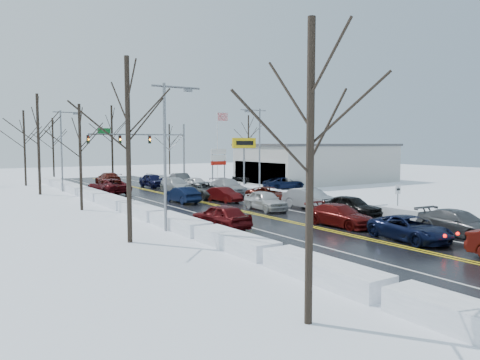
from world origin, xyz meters
TOP-DOWN VIEW (x-y plane):
  - ground at (0.00, 0.00)m, footprint 160.00×160.00m
  - road_surface at (0.00, 2.00)m, footprint 14.00×84.00m
  - snow_bank_left at (-7.60, 2.00)m, footprint 1.50×72.00m
  - snow_bank_right at (7.60, 2.00)m, footprint 1.50×72.00m
  - traffic_signal_mast at (3.45, 27.99)m, footprint 13.28×0.39m
  - tires_plus_sign at (10.50, 15.99)m, footprint 3.20×0.34m
  - used_vehicles_sign at (10.50, 22.00)m, footprint 2.20×0.22m
  - speed_limit_sign at (8.20, -8.00)m, footprint 0.55×0.09m
  - flagpole at (15.17, 30.00)m, footprint 1.87×1.20m
  - dealership_building at (23.98, 18.00)m, footprint 20.40×12.40m
  - streetlight_ne at (8.30, 10.00)m, footprint 3.20×0.25m
  - streetlight_sw at (-8.30, -4.00)m, footprint 3.20×0.25m
  - streetlight_nw at (-8.30, 24.00)m, footprint 3.20×0.25m
  - tree_left_a at (-11.00, -20.00)m, footprint 3.60×3.60m
  - tree_left_b at (-11.50, -6.00)m, footprint 4.00×4.00m
  - tree_left_c at (-10.50, 8.00)m, footprint 3.40×3.40m
  - tree_left_d at (-11.20, 22.00)m, footprint 4.20×4.20m
  - tree_left_e at (-10.80, 34.00)m, footprint 3.80×3.80m
  - tree_far_b at (-6.00, 41.00)m, footprint 3.60×3.60m
  - tree_far_c at (2.00, 39.00)m, footprint 4.40×4.40m
  - tree_far_d at (12.00, 40.50)m, footprint 3.40×3.40m
  - tree_far_e at (28.00, 41.00)m, footprint 4.20×4.20m
  - queued_car_2 at (1.62, -14.07)m, footprint 2.80×5.15m
  - queued_car_3 at (1.65, -8.69)m, footprint 2.33×5.04m
  - queued_car_4 at (1.88, -0.16)m, footprint 2.28×4.77m
  - queued_car_5 at (1.82, 6.28)m, footprint 1.95×4.21m
  - queued_car_6 at (1.94, 9.82)m, footprint 2.62×5.55m
  - queued_car_7 at (1.93, 16.67)m, footprint 2.31×5.42m
  - queued_car_8 at (1.92, 23.18)m, footprint 2.21×5.00m
  - queued_car_11 at (5.13, -14.74)m, footprint 2.62×5.33m
  - queued_car_12 at (5.28, -6.22)m, footprint 2.42×4.79m
  - queued_car_13 at (5.33, -1.58)m, footprint 1.92×5.18m
  - queued_car_14 at (5.32, 3.98)m, footprint 2.55×5.06m
  - queued_car_15 at (5.38, 11.27)m, footprint 2.88×5.89m
  - queued_car_16 at (5.16, 17.97)m, footprint 1.94×4.30m
  - queued_car_17 at (5.38, 22.54)m, footprint 2.37×5.12m
  - oncoming_car_0 at (-1.62, 7.88)m, footprint 1.78×4.46m
  - oncoming_car_1 at (-5.13, 18.20)m, footprint 3.52×6.31m
  - oncoming_car_2 at (-1.70, 29.36)m, footprint 2.45×5.65m
  - oncoming_car_3 at (-5.27, -5.17)m, footprint 2.31×4.81m
  - parked_car_0 at (13.97, 12.73)m, footprint 5.17×2.75m
  - parked_car_1 at (17.16, 17.46)m, footprint 2.06×4.65m
  - parked_car_2 at (14.86, 22.23)m, footprint 1.96×4.83m

SIDE VIEW (x-z plane):
  - ground at x=0.00m, z-range 0.00..0.00m
  - snow_bank_left at x=-7.60m, z-range -0.40..0.40m
  - snow_bank_right at x=7.60m, z-range -0.40..0.40m
  - queued_car_2 at x=1.62m, z-range -0.69..0.69m
  - queued_car_3 at x=1.65m, z-range -0.71..0.71m
  - queued_car_4 at x=1.88m, z-range -0.79..0.79m
  - queued_car_5 at x=1.82m, z-range -0.67..0.67m
  - queued_car_6 at x=1.94m, z-range -0.77..0.77m
  - queued_car_7 at x=1.93m, z-range -0.78..0.78m
  - queued_car_8 at x=1.92m, z-range -0.84..0.84m
  - queued_car_11 at x=5.13m, z-range -0.74..0.74m
  - queued_car_12 at x=5.28m, z-range -0.78..0.78m
  - queued_car_13 at x=5.33m, z-range -0.85..0.85m
  - queued_car_14 at x=5.32m, z-range -0.69..0.69m
  - queued_car_15 at x=5.38m, z-range -0.82..0.82m
  - queued_car_16 at x=5.16m, z-range -0.72..0.72m
  - queued_car_17 at x=5.38m, z-range -0.81..0.81m
  - oncoming_car_0 at x=-1.62m, z-range -0.72..0.72m
  - oncoming_car_1 at x=-5.13m, z-range -0.83..0.83m
  - oncoming_car_2 at x=-1.70m, z-range -0.81..0.81m
  - oncoming_car_3 at x=-5.27m, z-range -0.79..0.79m
  - parked_car_0 at x=13.97m, z-range -0.69..0.69m
  - parked_car_1 at x=17.16m, z-range -0.66..0.66m
  - parked_car_2 at x=14.86m, z-range -0.82..0.82m
  - road_surface at x=0.00m, z-range 0.00..0.01m
  - speed_limit_sign at x=8.20m, z-range 0.46..2.81m
  - dealership_building at x=23.98m, z-range 0.01..5.31m
  - used_vehicles_sign at x=10.50m, z-range 0.99..5.64m
  - tires_plus_sign at x=10.50m, z-range 1.99..7.99m
  - streetlight_ne at x=8.30m, z-range 0.81..9.81m
  - streetlight_sw at x=-8.30m, z-range 0.81..9.81m
  - streetlight_nw at x=-8.30m, z-range 0.81..9.81m
  - traffic_signal_mast at x=3.45m, z-range 1.48..9.48m
  - flagpole at x=15.17m, z-range 0.93..10.93m
  - tree_left_c at x=-10.50m, z-range 1.69..10.19m
  - tree_far_d at x=12.00m, z-range 1.69..10.19m
  - tree_left_a at x=-11.00m, z-range 1.79..10.79m
  - tree_far_b at x=-6.00m, z-range 1.79..10.79m
  - tree_left_e at x=-10.80m, z-range 1.89..11.39m
  - tree_left_b at x=-11.50m, z-range 1.99..11.99m
  - tree_left_d at x=-11.20m, z-range 2.08..12.58m
  - tree_far_e at x=28.00m, z-range 2.08..12.58m
  - tree_far_c at x=2.00m, z-range 2.18..13.18m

